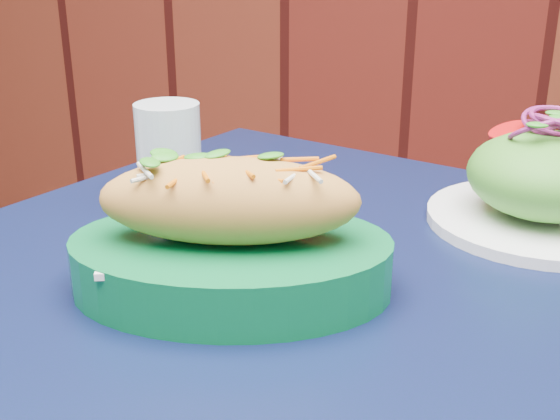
# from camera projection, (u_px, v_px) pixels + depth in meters

# --- Properties ---
(cafe_table) EXTENTS (1.02, 1.02, 0.75)m
(cafe_table) POSITION_uv_depth(u_px,v_px,m) (314.00, 369.00, 0.66)
(cafe_table) COLOR black
(cafe_table) RESTS_ON ground
(banh_mi_basket) EXTENTS (0.31, 0.24, 0.13)m
(banh_mi_basket) POSITION_uv_depth(u_px,v_px,m) (230.00, 239.00, 0.60)
(banh_mi_basket) COLOR #086230
(banh_mi_basket) RESTS_ON cafe_table
(salad_plate) EXTENTS (0.24, 0.24, 0.13)m
(salad_plate) POSITION_uv_depth(u_px,v_px,m) (545.00, 182.00, 0.74)
(salad_plate) COLOR white
(salad_plate) RESTS_ON cafe_table
(water_glass) EXTENTS (0.07, 0.07, 0.12)m
(water_glass) POSITION_uv_depth(u_px,v_px,m) (169.00, 155.00, 0.80)
(water_glass) COLOR silver
(water_glass) RESTS_ON cafe_table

